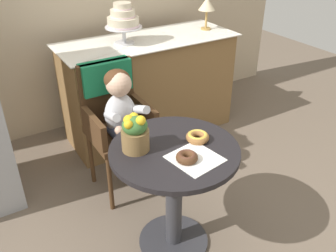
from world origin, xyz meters
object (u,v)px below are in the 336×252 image
wicker_chair (113,108)px  flower_vase (135,132)px  donut_front (187,157)px  tiered_cake_stand (123,19)px  donut_mid (197,136)px  table_lamp (207,5)px  cafe_table (174,179)px  seated_child (122,112)px

wicker_chair → flower_vase: 0.70m
donut_front → tiered_cake_stand: 1.51m
donut_mid → table_lamp: (0.99, 1.28, 0.37)m
wicker_chair → tiered_cake_stand: tiered_cake_stand is taller
donut_mid → flower_vase: size_ratio=0.59×
cafe_table → wicker_chair: 0.77m
wicker_chair → donut_mid: bearing=-79.1°
wicker_chair → table_lamp: bearing=21.3°
cafe_table → wicker_chair: size_ratio=0.75×
tiered_cake_stand → wicker_chair: bearing=-123.8°
wicker_chair → donut_mid: 0.79m
cafe_table → seated_child: 0.63m
cafe_table → table_lamp: table_lamp is taller
flower_vase → donut_front: bearing=-52.9°
cafe_table → table_lamp: size_ratio=2.53×
wicker_chair → tiered_cake_stand: 0.79m
cafe_table → donut_front: (-0.01, -0.13, 0.24)m
tiered_cake_stand → donut_mid: bearing=-97.8°
flower_vase → table_lamp: size_ratio=0.77×
seated_child → donut_mid: bearing=-72.9°
cafe_table → seated_child: seated_child is taller
table_lamp → donut_front: bearing=-129.1°
tiered_cake_stand → donut_front: bearing=-103.2°
table_lamp → tiered_cake_stand: bearing=179.1°
wicker_chair → seated_child: bearing=-92.8°
cafe_table → tiered_cake_stand: (0.33, 1.30, 0.59)m
seated_child → cafe_table: bearing=-87.0°
table_lamp → cafe_table: bearing=-131.7°
seated_child → flower_vase: seated_child is taller
seated_child → donut_front: bearing=-88.1°
donut_mid → table_lamp: bearing=52.2°
donut_mid → tiered_cake_stand: 1.35m
donut_mid → flower_vase: (-0.34, 0.10, 0.08)m
wicker_chair → table_lamp: 1.38m
seated_child → flower_vase: bearing=-106.7°
cafe_table → seated_child: bearing=93.0°
flower_vase → table_lamp: (1.33, 1.19, 0.29)m
donut_front → wicker_chair: bearing=91.6°
tiered_cake_stand → table_lamp: 0.82m
seated_child → flower_vase: (-0.15, -0.50, 0.15)m
cafe_table → flower_vase: 0.38m
cafe_table → donut_mid: bearing=1.5°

